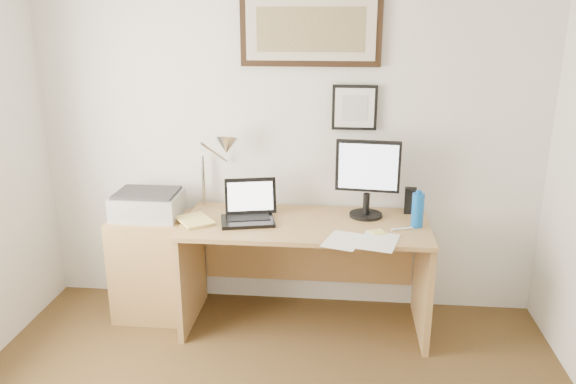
# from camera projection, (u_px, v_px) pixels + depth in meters

# --- Properties ---
(wall_back) EXTENTS (3.50, 0.02, 2.50)m
(wall_back) POSITION_uv_depth(u_px,v_px,m) (288.00, 135.00, 3.87)
(wall_back) COLOR silver
(wall_back) RESTS_ON ground
(side_cabinet) EXTENTS (0.50, 0.40, 0.73)m
(side_cabinet) POSITION_uv_depth(u_px,v_px,m) (152.00, 266.00, 3.92)
(side_cabinet) COLOR #A07643
(side_cabinet) RESTS_ON floor
(water_bottle) EXTENTS (0.08, 0.08, 0.22)m
(water_bottle) POSITION_uv_depth(u_px,v_px,m) (418.00, 210.00, 3.55)
(water_bottle) COLOR #0D55AF
(water_bottle) RESTS_ON desk
(bottle_cap) EXTENTS (0.04, 0.04, 0.02)m
(bottle_cap) POSITION_uv_depth(u_px,v_px,m) (419.00, 192.00, 3.51)
(bottle_cap) COLOR #0D55AF
(bottle_cap) RESTS_ON water_bottle
(speaker) EXTENTS (0.08, 0.08, 0.18)m
(speaker) POSITION_uv_depth(u_px,v_px,m) (410.00, 201.00, 3.80)
(speaker) COLOR black
(speaker) RESTS_ON desk
(paper_sheet_a) EXTENTS (0.28, 0.33, 0.00)m
(paper_sheet_a) POSITION_uv_depth(u_px,v_px,m) (343.00, 240.00, 3.36)
(paper_sheet_a) COLOR white
(paper_sheet_a) RESTS_ON desk
(paper_sheet_b) EXTENTS (0.28, 0.35, 0.00)m
(paper_sheet_b) POSITION_uv_depth(u_px,v_px,m) (378.00, 241.00, 3.34)
(paper_sheet_b) COLOR white
(paper_sheet_b) RESTS_ON desk
(sticky_pad) EXTENTS (0.11, 0.11, 0.01)m
(sticky_pad) POSITION_uv_depth(u_px,v_px,m) (378.00, 232.00, 3.47)
(sticky_pad) COLOR #EEE370
(sticky_pad) RESTS_ON desk
(marker_pen) EXTENTS (0.14, 0.06, 0.02)m
(marker_pen) POSITION_uv_depth(u_px,v_px,m) (401.00, 229.00, 3.52)
(marker_pen) COLOR white
(marker_pen) RESTS_ON desk
(book) EXTENTS (0.31, 0.32, 0.02)m
(book) POSITION_uv_depth(u_px,v_px,m) (181.00, 223.00, 3.61)
(book) COLOR #EED370
(book) RESTS_ON desk
(desk) EXTENTS (1.60, 0.70, 0.75)m
(desk) POSITION_uv_depth(u_px,v_px,m) (306.00, 250.00, 3.80)
(desk) COLOR #A07643
(desk) RESTS_ON floor
(laptop) EXTENTS (0.39, 0.37, 0.26)m
(laptop) POSITION_uv_depth(u_px,v_px,m) (249.00, 212.00, 3.67)
(laptop) COLOR black
(laptop) RESTS_ON desk
(lcd_monitor) EXTENTS (0.42, 0.22, 0.52)m
(lcd_monitor) POSITION_uv_depth(u_px,v_px,m) (368.00, 175.00, 3.67)
(lcd_monitor) COLOR black
(lcd_monitor) RESTS_ON desk
(printer) EXTENTS (0.44, 0.34, 0.18)m
(printer) POSITION_uv_depth(u_px,v_px,m) (148.00, 204.00, 3.79)
(printer) COLOR #A2A2A4
(printer) RESTS_ON side_cabinet
(desk_lamp) EXTENTS (0.29, 0.27, 0.53)m
(desk_lamp) POSITION_uv_depth(u_px,v_px,m) (224.00, 149.00, 3.75)
(desk_lamp) COLOR silver
(desk_lamp) RESTS_ON desk
(picture_large) EXTENTS (0.92, 0.04, 0.47)m
(picture_large) POSITION_uv_depth(u_px,v_px,m) (311.00, 30.00, 3.62)
(picture_large) COLOR black
(picture_large) RESTS_ON wall_back
(picture_small) EXTENTS (0.30, 0.03, 0.30)m
(picture_small) POSITION_uv_depth(u_px,v_px,m) (355.00, 108.00, 3.74)
(picture_small) COLOR black
(picture_small) RESTS_ON wall_back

